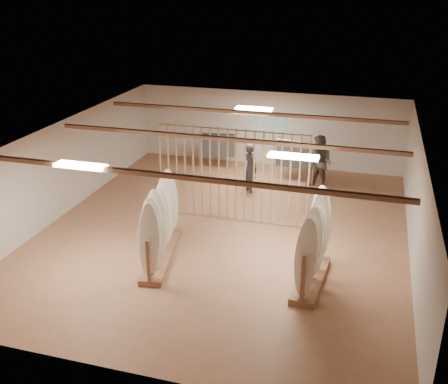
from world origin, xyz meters
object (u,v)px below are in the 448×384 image
(shopper_a, at_px, (250,165))
(clothing_rack_b, at_px, (296,155))
(clothing_rack_a, at_px, (217,145))
(shopper_b, at_px, (320,160))
(rack_left, at_px, (161,233))
(rack_right, at_px, (312,256))

(shopper_a, bearing_deg, clothing_rack_b, -90.16)
(shopper_a, bearing_deg, clothing_rack_a, -2.65)
(shopper_b, bearing_deg, clothing_rack_a, -167.02)
(clothing_rack_a, relative_size, clothing_rack_b, 0.94)
(rack_left, xyz_separation_m, clothing_rack_a, (-0.58, 6.86, 0.23))
(shopper_a, relative_size, shopper_b, 0.88)
(shopper_b, bearing_deg, rack_left, -91.50)
(shopper_b, bearing_deg, clothing_rack_b, 178.15)
(clothing_rack_b, height_order, shopper_b, shopper_b)
(clothing_rack_a, xyz_separation_m, shopper_a, (1.69, -1.83, 0.02))
(rack_left, height_order, clothing_rack_a, rack_left)
(clothing_rack_a, height_order, shopper_a, shopper_a)
(shopper_a, height_order, shopper_b, shopper_b)
(rack_left, relative_size, clothing_rack_b, 1.92)
(shopper_b, bearing_deg, shopper_a, -131.82)
(clothing_rack_b, height_order, shopper_a, shopper_a)
(shopper_b, bearing_deg, rack_right, -56.87)
(shopper_a, bearing_deg, rack_right, 162.33)
(clothing_rack_b, xyz_separation_m, shopper_a, (-1.29, -1.30, -0.05))
(rack_right, distance_m, clothing_rack_a, 8.28)
(rack_left, distance_m, rack_right, 3.83)
(rack_left, relative_size, shopper_b, 1.37)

